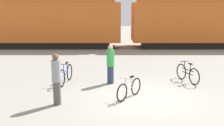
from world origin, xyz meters
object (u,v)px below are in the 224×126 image
at_px(freight_train, 126,15).
at_px(bicycle_blue, 66,74).
at_px(person_in_green, 110,64).
at_px(bicycle_black, 187,74).
at_px(bicycle_silver, 129,89).
at_px(person_in_grey, 56,79).

bearing_deg(freight_train, bicycle_blue, -106.39).
relative_size(bicycle_blue, person_in_green, 1.06).
relative_size(bicycle_black, bicycle_silver, 1.21).
height_order(freight_train, bicycle_blue, freight_train).
height_order(bicycle_silver, person_in_green, person_in_green).
distance_m(bicycle_silver, person_in_grey, 2.67).
height_order(bicycle_black, bicycle_blue, bicycle_blue).
bearing_deg(person_in_grey, bicycle_blue, 169.11).
xyz_separation_m(freight_train, person_in_green, (-1.27, -11.01, -1.83)).
xyz_separation_m(bicycle_blue, person_in_grey, (0.15, -2.62, 0.51)).
bearing_deg(freight_train, person_in_green, -96.56).
relative_size(freight_train, bicycle_blue, 12.64).
xyz_separation_m(freight_train, bicycle_blue, (-3.23, -10.99, -2.30)).
xyz_separation_m(bicycle_blue, person_in_green, (1.97, -0.02, 0.47)).
bearing_deg(person_in_green, bicycle_blue, -49.77).
relative_size(bicycle_silver, person_in_green, 0.79).
distance_m(freight_train, bicycle_black, 11.25).
relative_size(bicycle_silver, bicycle_blue, 0.74).
distance_m(person_in_green, person_in_grey, 3.18).
bearing_deg(person_in_grey, bicycle_silver, 90.57).
xyz_separation_m(bicycle_black, bicycle_silver, (-2.75, -2.16, -0.04)).
xyz_separation_m(bicycle_black, person_in_green, (-3.46, -0.22, 0.48)).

